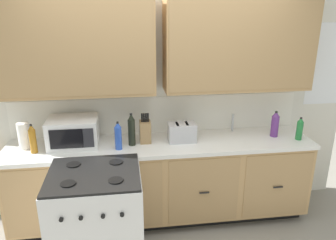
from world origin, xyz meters
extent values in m
plane|color=gray|center=(0.00, 0.00, 0.00)|extent=(8.00, 8.00, 0.00)
cube|color=silver|center=(0.00, 0.62, 1.20)|extent=(4.28, 0.05, 2.39)
cube|color=white|center=(0.00, 0.60, 1.10)|extent=(3.08, 0.01, 0.40)
cube|color=tan|center=(-0.80, 0.43, 1.87)|extent=(1.49, 0.34, 0.94)
cube|color=#A58052|center=(-0.80, 0.26, 1.87)|extent=(1.46, 0.01, 0.88)
cube|color=tan|center=(0.80, 0.43, 1.87)|extent=(1.49, 0.34, 0.94)
cube|color=#A58052|center=(0.80, 0.26, 1.87)|extent=(1.46, 0.01, 0.88)
cube|color=white|center=(1.89, 0.60, 1.60)|extent=(0.44, 0.01, 0.90)
cube|color=black|center=(0.00, 0.33, 0.05)|extent=(3.02, 0.48, 0.10)
cube|color=tan|center=(0.00, 0.30, 0.48)|extent=(3.08, 0.60, 0.76)
cube|color=#A88354|center=(-1.16, 0.00, 0.48)|extent=(0.71, 0.01, 0.70)
cube|color=black|center=(-1.16, -0.02, 0.47)|extent=(0.10, 0.01, 0.01)
cube|color=#A88354|center=(-0.39, 0.00, 0.48)|extent=(0.71, 0.01, 0.70)
cube|color=black|center=(-0.39, -0.02, 0.47)|extent=(0.10, 0.01, 0.01)
cube|color=#A88354|center=(0.39, 0.00, 0.48)|extent=(0.71, 0.01, 0.70)
cube|color=black|center=(0.39, -0.02, 0.47)|extent=(0.10, 0.01, 0.01)
cube|color=#A88354|center=(1.16, 0.00, 0.48)|extent=(0.71, 0.01, 0.70)
cube|color=black|center=(1.16, -0.02, 0.47)|extent=(0.10, 0.01, 0.01)
cube|color=white|center=(0.00, 0.30, 0.88)|extent=(3.11, 0.63, 0.04)
cube|color=#A8AAAF|center=(0.81, 0.33, 0.89)|extent=(0.56, 0.38, 0.02)
cube|color=white|center=(-0.63, -0.33, 0.46)|extent=(0.76, 0.66, 0.92)
cube|color=black|center=(-0.63, -0.33, 0.93)|extent=(0.74, 0.65, 0.02)
cylinder|color=black|center=(-0.81, -0.49, 0.94)|extent=(0.12, 0.12, 0.01)
cylinder|color=black|center=(-0.45, -0.49, 0.94)|extent=(0.12, 0.12, 0.01)
cylinder|color=black|center=(-0.81, -0.17, 0.94)|extent=(0.12, 0.12, 0.01)
cylinder|color=black|center=(-0.45, -0.17, 0.94)|extent=(0.12, 0.12, 0.01)
cylinder|color=black|center=(-0.85, -0.67, 0.75)|extent=(0.03, 0.02, 0.03)
cylinder|color=black|center=(-0.71, -0.67, 0.75)|extent=(0.03, 0.02, 0.03)
cylinder|color=black|center=(-0.55, -0.67, 0.75)|extent=(0.03, 0.02, 0.03)
cylinder|color=black|center=(-0.41, -0.67, 0.75)|extent=(0.03, 0.02, 0.03)
cube|color=white|center=(-0.87, 0.36, 1.04)|extent=(0.48, 0.36, 0.28)
cube|color=black|center=(-0.91, 0.18, 1.04)|extent=(0.31, 0.01, 0.19)
cube|color=#28282D|center=(-0.71, 0.18, 1.04)|extent=(0.10, 0.01, 0.19)
cube|color=#B7B7BC|center=(0.21, 0.31, 1.00)|extent=(0.28, 0.18, 0.19)
cube|color=black|center=(0.16, 0.31, 1.09)|extent=(0.02, 0.13, 0.01)
cube|color=black|center=(0.26, 0.31, 1.09)|extent=(0.02, 0.13, 0.01)
cube|color=#9C794E|center=(-0.16, 0.34, 1.01)|extent=(0.11, 0.14, 0.22)
cylinder|color=black|center=(-0.19, 0.33, 1.17)|extent=(0.02, 0.02, 0.09)
cylinder|color=black|center=(-0.17, 0.33, 1.17)|extent=(0.02, 0.02, 0.09)
cylinder|color=black|center=(-0.15, 0.33, 1.17)|extent=(0.02, 0.02, 0.09)
cylinder|color=black|center=(-0.13, 0.33, 1.17)|extent=(0.02, 0.02, 0.09)
cylinder|color=#B2B5BA|center=(0.81, 0.51, 1.00)|extent=(0.02, 0.02, 0.20)
cylinder|color=white|center=(-1.33, 0.34, 1.03)|extent=(0.12, 0.12, 0.26)
cylinder|color=blue|center=(-0.43, 0.20, 1.02)|extent=(0.07, 0.07, 0.22)
cone|color=blue|center=(-0.43, 0.20, 1.16)|extent=(0.06, 0.06, 0.06)
cylinder|color=black|center=(-0.43, 0.20, 1.18)|extent=(0.02, 0.02, 0.02)
cylinder|color=#663384|center=(1.21, 0.31, 1.01)|extent=(0.08, 0.08, 0.22)
cone|color=#663384|center=(1.21, 0.31, 1.15)|extent=(0.07, 0.07, 0.06)
cylinder|color=black|center=(1.21, 0.31, 1.17)|extent=(0.03, 0.03, 0.02)
cylinder|color=black|center=(-0.30, 0.28, 1.04)|extent=(0.07, 0.07, 0.27)
cone|color=black|center=(-0.30, 0.28, 1.20)|extent=(0.06, 0.06, 0.07)
cylinder|color=black|center=(-0.30, 0.28, 1.23)|extent=(0.02, 0.02, 0.02)
cylinder|color=#237A38|center=(1.42, 0.19, 1.00)|extent=(0.07, 0.07, 0.19)
cone|color=#237A38|center=(1.42, 0.19, 1.12)|extent=(0.06, 0.06, 0.05)
cylinder|color=black|center=(1.42, 0.19, 1.14)|extent=(0.02, 0.02, 0.02)
cylinder|color=#9E6619|center=(-1.23, 0.22, 1.02)|extent=(0.06, 0.06, 0.23)
cone|color=#9E6619|center=(-1.23, 0.22, 1.16)|extent=(0.06, 0.06, 0.06)
cylinder|color=black|center=(-1.23, 0.22, 1.18)|extent=(0.02, 0.02, 0.02)
camera|label=1|loc=(-0.36, -2.80, 2.24)|focal=35.55mm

